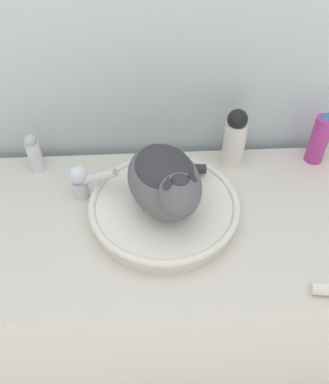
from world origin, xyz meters
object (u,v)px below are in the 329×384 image
(cat, at_px, (166,180))
(faucet, at_px, (83,180))
(lotion_bottle_white, at_px, (235,138))
(spray_bottle_trigger, at_px, (320,139))
(deodorant_stick, at_px, (34,153))

(cat, relative_size, faucet, 2.02)
(lotion_bottle_white, height_order, spray_bottle_trigger, lotion_bottle_white)
(faucet, xyz_separation_m, spray_bottle_trigger, (0.71, 0.13, 0.02))
(faucet, distance_m, spray_bottle_trigger, 0.72)
(faucet, bearing_deg, deodorant_stick, 161.50)
(faucet, height_order, spray_bottle_trigger, spray_bottle_trigger)
(faucet, bearing_deg, cat, -1.97)
(faucet, bearing_deg, lotion_bottle_white, 36.87)
(cat, relative_size, deodorant_stick, 2.25)
(cat, bearing_deg, faucet, -130.70)
(cat, bearing_deg, lotion_bottle_white, 117.62)
(lotion_bottle_white, height_order, deodorant_stick, lotion_bottle_white)
(cat, bearing_deg, deodorant_stick, -138.19)
(lotion_bottle_white, relative_size, deodorant_stick, 1.49)
(lotion_bottle_white, relative_size, spray_bottle_trigger, 1.08)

